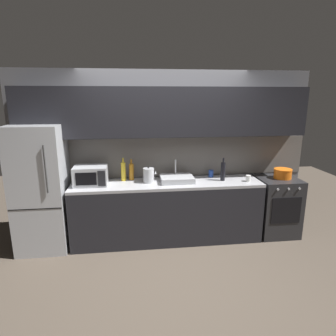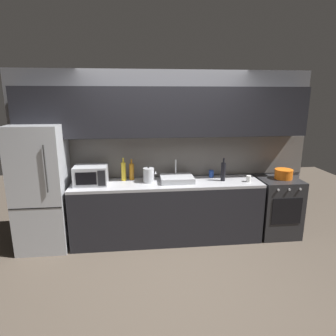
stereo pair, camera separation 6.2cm
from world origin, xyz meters
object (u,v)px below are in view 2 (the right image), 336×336
(microwave, at_px, (91,175))
(wine_bottle_dark, at_px, (223,171))
(wine_bottle_amber, at_px, (132,171))
(wine_bottle_yellow, at_px, (124,171))
(refrigerator, at_px, (42,188))
(cooking_pot, at_px, (284,174))
(oven_range, at_px, (277,207))
(mug_white, at_px, (249,179))
(kettle, at_px, (149,175))
(mug_blue, at_px, (211,174))

(microwave, xyz_separation_m, wine_bottle_dark, (1.91, -0.02, 0.01))
(wine_bottle_amber, bearing_deg, wine_bottle_yellow, -163.30)
(refrigerator, height_order, cooking_pot, refrigerator)
(refrigerator, distance_m, oven_range, 3.51)
(microwave, height_order, cooking_pot, microwave)
(microwave, distance_m, cooking_pot, 2.86)
(wine_bottle_dark, bearing_deg, mug_white, -14.54)
(kettle, relative_size, wine_bottle_dark, 0.69)
(oven_range, height_order, kettle, kettle)
(oven_range, distance_m, mug_blue, 1.15)
(kettle, distance_m, cooking_pot, 2.04)
(wine_bottle_dark, xyz_separation_m, mug_white, (0.36, -0.09, -0.10))
(wine_bottle_dark, distance_m, wine_bottle_yellow, 1.47)
(wine_bottle_amber, bearing_deg, refrigerator, -170.87)
(mug_white, distance_m, cooking_pot, 0.60)
(microwave, xyz_separation_m, mug_white, (2.27, -0.12, -0.09))
(mug_blue, height_order, mug_white, mug_blue)
(oven_range, height_order, wine_bottle_dark, wine_bottle_dark)
(mug_blue, relative_size, mug_white, 1.19)
(wine_bottle_amber, bearing_deg, wine_bottle_dark, -8.66)
(wine_bottle_amber, height_order, wine_bottle_yellow, wine_bottle_yellow)
(oven_range, bearing_deg, kettle, 179.00)
(refrigerator, bearing_deg, wine_bottle_yellow, 8.31)
(oven_range, distance_m, kettle, 2.06)
(refrigerator, relative_size, cooking_pot, 6.61)
(cooking_pot, bearing_deg, wine_bottle_dark, -179.75)
(wine_bottle_yellow, bearing_deg, mug_blue, 1.69)
(wine_bottle_dark, height_order, mug_white, wine_bottle_dark)
(microwave, bearing_deg, mug_white, -2.91)
(oven_range, bearing_deg, cooking_pot, 1.34)
(kettle, relative_size, mug_white, 2.59)
(oven_range, distance_m, wine_bottle_yellow, 2.43)
(refrigerator, bearing_deg, kettle, 1.28)
(microwave, bearing_deg, wine_bottle_amber, 17.76)
(refrigerator, xyz_separation_m, oven_range, (3.48, -0.00, -0.43))
(wine_bottle_yellow, bearing_deg, mug_white, -8.19)
(kettle, bearing_deg, oven_range, -1.00)
(microwave, distance_m, wine_bottle_amber, 0.60)
(oven_range, height_order, mug_blue, mug_blue)
(kettle, xyz_separation_m, cooking_pot, (2.04, -0.03, -0.03))
(wine_bottle_dark, height_order, cooking_pot, wine_bottle_dark)
(wine_bottle_dark, xyz_separation_m, mug_blue, (-0.12, 0.21, -0.09))
(microwave, bearing_deg, refrigerator, -178.45)
(refrigerator, distance_m, wine_bottle_dark, 2.60)
(microwave, distance_m, wine_bottle_yellow, 0.47)
(cooking_pot, bearing_deg, microwave, 179.63)
(wine_bottle_dark, bearing_deg, cooking_pot, 0.25)
(wine_bottle_amber, distance_m, cooking_pot, 2.30)
(wine_bottle_dark, distance_m, mug_white, 0.38)
(wine_bottle_amber, xyz_separation_m, wine_bottle_dark, (1.34, -0.20, 0.02))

